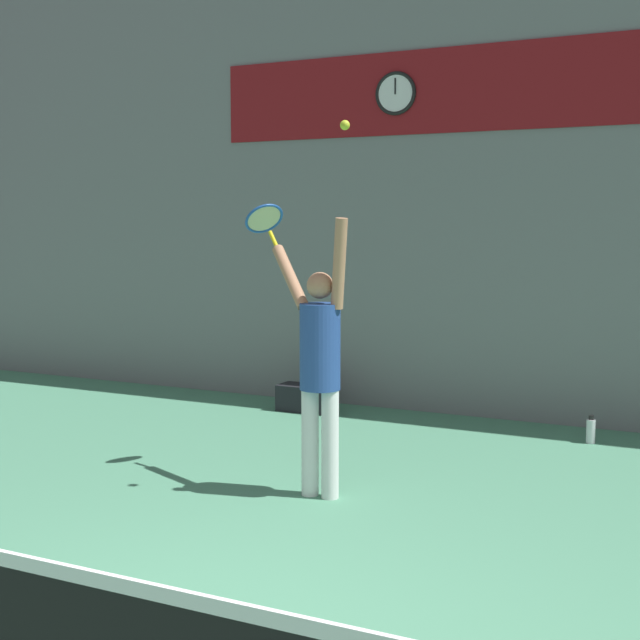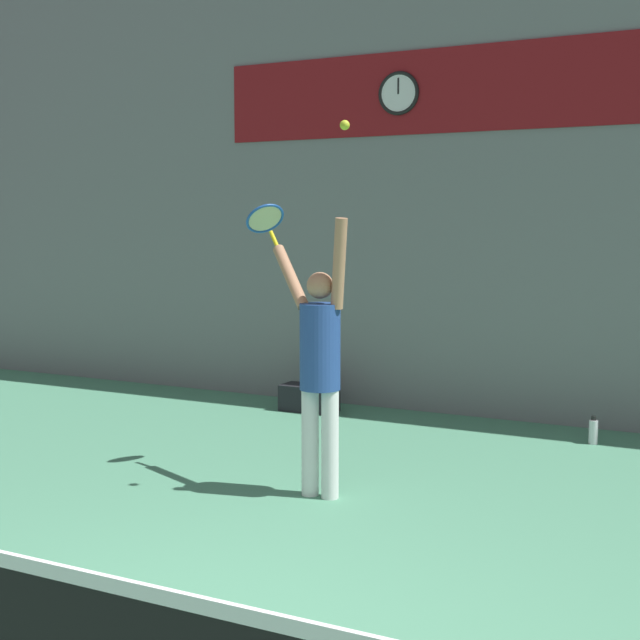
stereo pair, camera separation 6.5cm
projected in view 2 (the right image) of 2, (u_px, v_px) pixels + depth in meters
back_wall at (516, 177)px, 9.02m from camera, size 18.00×0.10×5.00m
sponsor_banner at (517, 85)px, 8.87m from camera, size 6.62×0.02×0.87m
scoreboard_clock at (399, 93)px, 9.41m from camera, size 0.46×0.04×0.46m
tennis_player at (319, 360)px, 6.57m from camera, size 0.84×0.53×2.08m
tennis_racket at (266, 220)px, 7.17m from camera, size 0.41×0.40×0.37m
tennis_ball at (345, 125)px, 6.25m from camera, size 0.07×0.07×0.07m
water_bottle at (593, 431)px, 8.25m from camera, size 0.08×0.08×0.26m
equipment_bag at (309, 398)px, 9.68m from camera, size 0.61×0.31×0.28m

